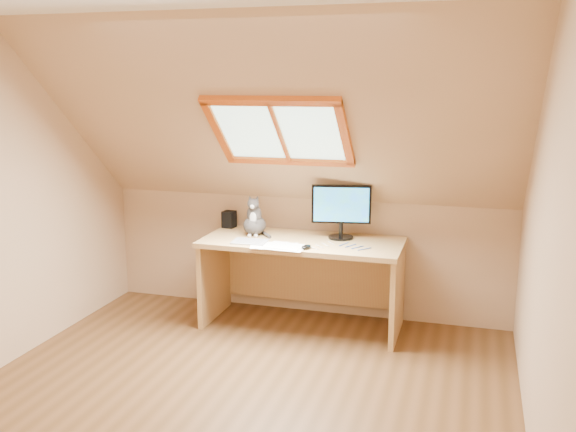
% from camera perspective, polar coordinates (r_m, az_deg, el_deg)
% --- Properties ---
extents(ground, '(3.50, 3.50, 0.00)m').
position_cam_1_polar(ground, '(4.21, -5.03, -16.27)').
color(ground, brown).
rests_on(ground, ground).
extents(room_shell, '(3.52, 3.52, 2.41)m').
position_cam_1_polar(room_shell, '(3.66, -5.97, 3.16)').
color(room_shell, tan).
rests_on(room_shell, ground).
extents(desk, '(1.60, 0.70, 0.73)m').
position_cam_1_polar(desk, '(5.27, 1.46, -4.33)').
color(desk, tan).
rests_on(desk, ground).
extents(monitor, '(0.47, 0.20, 0.44)m').
position_cam_1_polar(monitor, '(5.15, 4.76, 0.72)').
color(monitor, black).
rests_on(monitor, desk).
extents(cat, '(0.21, 0.25, 0.34)m').
position_cam_1_polar(cat, '(5.29, -3.00, -0.41)').
color(cat, '#443E3C').
rests_on(cat, desk).
extents(desk_speaker, '(0.11, 0.11, 0.15)m').
position_cam_1_polar(desk_speaker, '(5.59, -5.25, -0.29)').
color(desk_speaker, black).
rests_on(desk_speaker, desk).
extents(graphics_tablet, '(0.28, 0.21, 0.01)m').
position_cam_1_polar(graphics_tablet, '(5.08, -3.42, -2.29)').
color(graphics_tablet, '#B2B2B7').
rests_on(graphics_tablet, desk).
extents(mouse, '(0.09, 0.11, 0.03)m').
position_cam_1_polar(mouse, '(4.88, 1.63, -2.76)').
color(mouse, black).
rests_on(mouse, desk).
extents(papers, '(0.35, 0.30, 0.01)m').
position_cam_1_polar(papers, '(4.93, -0.69, -2.73)').
color(papers, white).
rests_on(papers, desk).
extents(cables, '(0.51, 0.26, 0.01)m').
position_cam_1_polar(cables, '(4.96, 4.77, -2.69)').
color(cables, silver).
rests_on(cables, desk).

